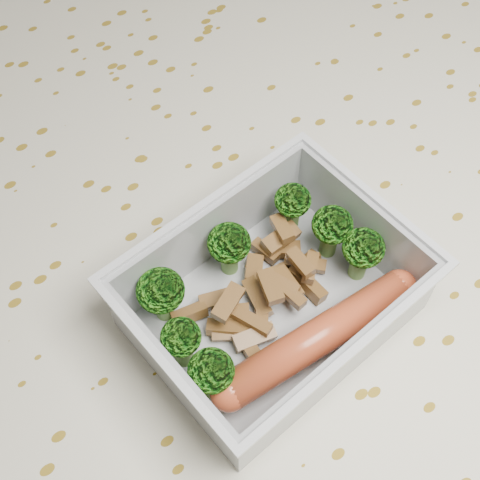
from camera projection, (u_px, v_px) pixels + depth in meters
dining_table at (238, 322)px, 0.56m from camera, size 1.40×0.90×0.75m
tablecloth at (238, 294)px, 0.52m from camera, size 1.46×0.96×0.19m
lunch_container at (272, 301)px, 0.44m from camera, size 0.19×0.16×0.06m
broccoli_florets at (252, 274)px, 0.44m from camera, size 0.16×0.10×0.05m
meat_pile at (264, 289)px, 0.46m from camera, size 0.12×0.07×0.03m
sausage at (318, 337)px, 0.43m from camera, size 0.16×0.03×0.02m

